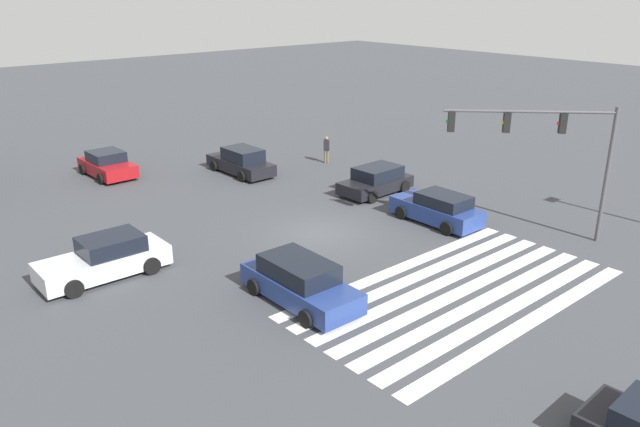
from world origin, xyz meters
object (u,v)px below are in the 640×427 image
Objects in this scene: car_3 at (438,209)px; car_5 at (241,162)px; car_4 at (376,181)px; pedestrian at (326,148)px; car_2 at (300,282)px; car_0 at (105,259)px; traffic_signal_mast at (550,141)px; car_6 at (107,165)px.

car_3 is 0.93× the size of car_5.
car_4 is 6.66m from pedestrian.
pedestrian is (12.91, 13.22, 0.20)m from car_2.
car_0 is 1.01× the size of car_2.
car_4 is (-0.75, 9.27, -3.75)m from traffic_signal_mast.
car_3 is 13.16m from car_5.
pedestrian is (2.02, 6.34, 0.25)m from car_4.
car_0 is 1.17× the size of car_4.
car_6 is at bearing -75.49° from pedestrian.
car_6 is at bearing -112.67° from car_0.
car_5 is at bearing -68.22° from car_4.
car_2 is 1.09× the size of car_3.
car_0 reaches higher than car_4.
car_3 is at bearing 101.06° from car_2.
car_0 is 18.54m from pedestrian.
car_5 reaches higher than car_0.
car_3 is (-1.78, 4.21, -3.74)m from traffic_signal_mast.
pedestrian is at bearing -158.08° from car_0.
pedestrian is at bearing 136.30° from car_2.
car_2 is at bearing -1.50° from pedestrian.
car_6 is (-10.40, 21.90, -3.76)m from traffic_signal_mast.
car_6 is 13.25m from pedestrian.
traffic_signal_mast is 1.41× the size of car_4.
car_3 is 11.81m from pedestrian.
traffic_signal_mast reaches higher than car_6.
car_2 is (4.37, -6.50, 0.02)m from car_0.
car_2 is 12.88m from car_4.
traffic_signal_mast is 10.03m from car_4.
pedestrian is at bearing 60.95° from car_6.
car_3 is 2.62× the size of pedestrian.
car_0 is 1.02× the size of car_5.
car_6 is at bearing 52.60° from car_5.
car_6 is at bearing 176.97° from car_2.
car_4 is at bearing -11.15° from car_3.
car_5 is at bearing 52.08° from car_6.
car_3 is 1.07× the size of car_6.
car_3 is at bearing 162.44° from car_0.
car_0 reaches higher than car_6.
car_5 reaches higher than car_3.
traffic_signal_mast is 1.33× the size of car_3.
pedestrian is at bearing -109.17° from car_4.
pedestrian reaches higher than car_3.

